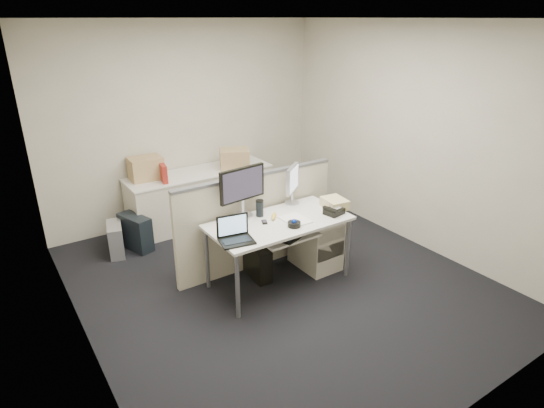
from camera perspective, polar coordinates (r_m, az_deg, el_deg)
floor at (r=5.11m, az=0.84°, el=-9.65°), size 4.00×4.50×0.01m
ceiling at (r=4.33m, az=1.06°, el=22.28°), size 4.00×4.50×0.01m
wall_back at (r=6.46m, az=-10.66°, el=9.89°), size 4.00×0.02×2.70m
wall_front at (r=3.11m, az=25.36°, el=-5.89°), size 4.00×0.02×2.70m
wall_left at (r=3.84m, az=-24.43°, el=-0.44°), size 0.02×4.50×2.70m
wall_right at (r=5.87m, az=17.37°, el=8.02°), size 0.02×4.50×2.70m
desk at (r=4.79m, az=0.89°, el=-2.85°), size 1.50×0.75×0.73m
keyboard_tray at (r=4.68m, az=2.14°, el=-4.12°), size 0.62×0.32×0.02m
drawer_pedestal at (r=5.28m, az=5.49°, el=-4.56°), size 0.40×0.55×0.65m
cubicle_partition at (r=5.18m, az=-1.92°, el=-2.25°), size 2.00×0.06×1.10m
back_counter at (r=6.46m, az=-8.89°, el=0.82°), size 2.00×0.60×0.72m
monitor_main at (r=4.79m, az=-3.73°, el=1.48°), size 0.57×0.27×0.55m
monitor_small at (r=5.14m, az=2.55°, el=2.36°), size 0.39×0.36×0.44m
laptop at (r=4.29m, az=-4.48°, el=-3.37°), size 0.35×0.29×0.24m
trackball at (r=4.63m, az=2.80°, el=-2.55°), size 0.16×0.16×0.05m
desk_phone at (r=4.97m, az=7.79°, el=-0.91°), size 0.22×0.20×0.06m
paper_stack at (r=4.78m, az=2.92°, el=-1.98°), size 0.25×0.31×0.01m
sticky_pad at (r=4.86m, az=2.64°, el=-1.58°), size 0.11×0.11×0.01m
travel_mug at (r=4.85m, az=-1.55°, el=-0.60°), size 0.11×0.11×0.17m
banana at (r=4.83m, az=0.23°, el=-1.50°), size 0.16×0.17×0.04m
cellphone at (r=4.72m, az=-0.95°, el=-2.28°), size 0.09×0.11×0.01m
manila_folders at (r=5.12m, az=7.86°, el=0.09°), size 0.25×0.31×0.11m
keyboard at (r=4.67m, az=2.93°, el=-3.90°), size 0.44×0.28×0.02m
pc_tower_desk at (r=5.09m, az=-1.84°, el=-7.31°), size 0.18×0.41×0.37m
pc_tower_spare_dark at (r=5.93m, az=-16.74°, el=-3.42°), size 0.32×0.51×0.44m
pc_tower_spare_silver at (r=5.89m, az=-19.02°, el=-4.20°), size 0.26×0.45×0.39m
cardboard_box_left at (r=6.16m, az=-15.55°, el=4.27°), size 0.42×0.32×0.31m
cardboard_box_right at (r=6.40m, az=-4.72°, el=5.60°), size 0.49×0.45×0.29m
red_binder at (r=6.02m, az=-13.49°, el=3.75°), size 0.11×0.28×0.25m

